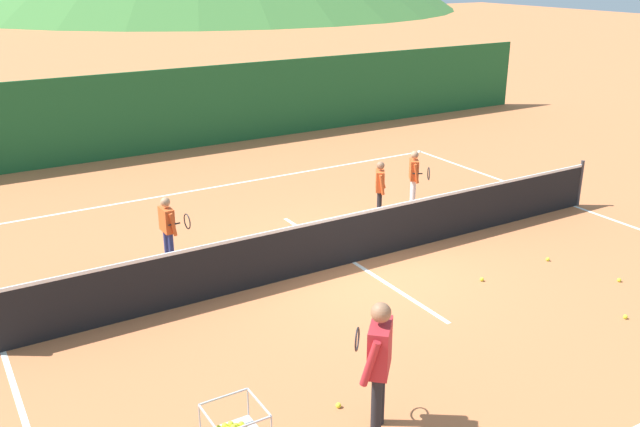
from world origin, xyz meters
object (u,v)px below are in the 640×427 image
object	(u,v)px
tennis_ball_5	(619,280)
tennis_net	(354,237)
student_1	(380,185)
tennis_ball_2	(625,317)
tennis_ball_0	(482,279)
student_2	(414,173)
instructor	(379,356)
tennis_ball_7	(338,405)
student_0	(168,224)
tennis_ball_4	(548,259)

from	to	relation	value
tennis_ball_5	tennis_net	bearing A→B (deg)	138.86
student_1	tennis_ball_2	bearing A→B (deg)	-83.04
tennis_ball_0	tennis_ball_5	bearing A→B (deg)	-31.61
tennis_net	student_2	xyz separation A→B (m)	(2.87, 1.88, 0.27)
tennis_ball_2	tennis_ball_5	world-z (taller)	same
instructor	tennis_ball_7	size ratio (longest dim) A/B	24.95
student_0	student_1	bearing A→B (deg)	-0.58
tennis_net	student_1	size ratio (longest dim) A/B	9.71
tennis_ball_5	tennis_ball_0	bearing A→B (deg)	148.39
student_0	tennis_ball_2	bearing A→B (deg)	-46.60
tennis_ball_2	tennis_ball_4	size ratio (longest dim) A/B	1.00
tennis_net	tennis_ball_4	world-z (taller)	tennis_net
tennis_ball_4	tennis_ball_7	size ratio (longest dim) A/B	1.00
student_2	tennis_ball_5	world-z (taller)	student_2
student_1	tennis_ball_0	distance (m)	3.55
instructor	tennis_ball_5	distance (m)	6.13
student_1	tennis_ball_7	bearing A→B (deg)	-129.87
student_1	tennis_ball_4	bearing A→B (deg)	-68.53
tennis_ball_5	tennis_ball_7	size ratio (longest dim) A/B	1.00
tennis_ball_4	tennis_ball_0	bearing A→B (deg)	-179.83
tennis_ball_4	student_2	bearing A→B (deg)	93.96
tennis_ball_0	tennis_ball_4	distance (m)	1.65
tennis_net	instructor	world-z (taller)	instructor
instructor	tennis_ball_4	size ratio (longest dim) A/B	24.95
instructor	student_1	distance (m)	7.19
instructor	tennis_ball_5	size ratio (longest dim) A/B	24.95
tennis_ball_4	tennis_ball_5	bearing A→B (deg)	-73.34
tennis_ball_0	tennis_ball_7	xyz separation A→B (m)	(-4.07, -1.75, 0.00)
instructor	tennis_ball_0	xyz separation A→B (m)	(3.92, 2.36, -0.98)
tennis_net	student_2	world-z (taller)	student_2
instructor	student_1	world-z (taller)	instructor
student_0	student_2	xyz separation A→B (m)	(5.77, 0.18, 0.00)
student_0	tennis_ball_5	world-z (taller)	student_0
tennis_net	student_0	world-z (taller)	student_0
tennis_ball_4	instructor	bearing A→B (deg)	-156.99
student_2	tennis_ball_2	xyz separation A→B (m)	(-0.42, -5.83, -0.74)
instructor	tennis_ball_2	world-z (taller)	instructor
tennis_net	tennis_ball_0	xyz separation A→B (m)	(1.47, -1.81, -0.47)
instructor	student_1	xyz separation A→B (m)	(4.21, 5.82, -0.26)
tennis_ball_7	tennis_ball_4	bearing A→B (deg)	17.10
instructor	tennis_ball_2	distance (m)	5.00
tennis_net	tennis_ball_2	distance (m)	4.67
tennis_net	instructor	size ratio (longest dim) A/B	7.24
tennis_net	student_2	distance (m)	3.44
student_0	tennis_ball_2	distance (m)	7.81
instructor	tennis_ball_2	xyz separation A→B (m)	(4.90, 0.22, -0.98)
student_0	tennis_ball_5	bearing A→B (deg)	-36.63
instructor	tennis_ball_5	world-z (taller)	instructor
tennis_ball_2	tennis_ball_5	xyz separation A→B (m)	(1.05, 0.90, 0.00)
tennis_net	tennis_ball_4	distance (m)	3.64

